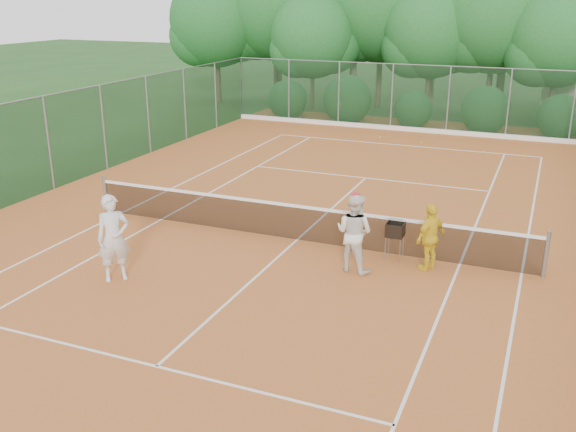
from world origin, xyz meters
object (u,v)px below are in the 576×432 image
Objects in this scene: player_white at (114,238)px; ball_hopper at (395,230)px; player_yellow at (430,237)px; player_center_grp at (354,232)px.

player_white is 2.15× the size of ball_hopper.
player_white is 1.23× the size of player_yellow.
player_yellow reaches higher than ball_hopper.
player_white is at bearing -140.32° from ball_hopper.
player_yellow is at bearing -17.80° from player_white.
player_yellow is (6.27, 3.20, -0.18)m from player_white.
player_yellow is at bearing -13.16° from ball_hopper.
player_white is 7.04m from player_yellow.
player_center_grp is (4.69, 2.49, -0.05)m from player_white.
player_yellow is 1.74× the size of ball_hopper.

